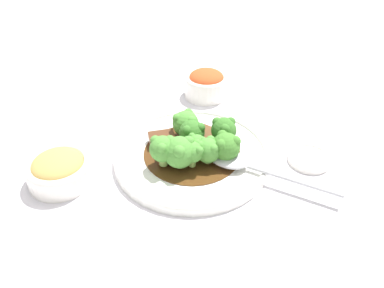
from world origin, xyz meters
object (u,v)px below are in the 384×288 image
(broccoli_floret_2, at_px, (192,132))
(broccoli_floret_3, at_px, (224,130))
(broccoli_floret_1, at_px, (208,150))
(beef_strip_2, at_px, (162,138))
(broccoli_floret_8, at_px, (226,146))
(side_bowl_appetizer, at_px, (59,169))
(broccoli_floret_6, at_px, (163,148))
(broccoli_floret_0, at_px, (179,151))
(broccoli_floret_7, at_px, (186,123))
(broccoli_floret_4, at_px, (195,152))
(main_plate, at_px, (192,155))
(broccoli_floret_5, at_px, (197,144))
(serving_spoon, at_px, (237,162))
(side_bowl_kimchi, at_px, (206,83))
(beef_strip_0, at_px, (206,135))
(sauce_dish, at_px, (309,158))
(beef_strip_1, at_px, (167,150))

(broccoli_floret_2, relative_size, broccoli_floret_3, 0.92)
(broccoli_floret_1, distance_m, broccoli_floret_3, 0.06)
(beef_strip_2, distance_m, broccoli_floret_8, 0.12)
(beef_strip_2, xyz_separation_m, side_bowl_appetizer, (0.08, -0.16, -0.00))
(broccoli_floret_2, bearing_deg, broccoli_floret_3, 91.29)
(broccoli_floret_3, xyz_separation_m, broccoli_floret_6, (0.06, -0.11, 0.00))
(broccoli_floret_0, distance_m, broccoli_floret_2, 0.06)
(beef_strip_2, bearing_deg, broccoli_floret_0, 26.59)
(broccoli_floret_2, xyz_separation_m, broccoli_floret_7, (-0.03, -0.01, 0.00))
(side_bowl_appetizer, bearing_deg, broccoli_floret_4, 93.77)
(main_plate, height_order, broccoli_floret_5, broccoli_floret_5)
(beef_strip_2, distance_m, broccoli_floret_6, 0.07)
(main_plate, bearing_deg, side_bowl_appetizer, -76.04)
(broccoli_floret_2, height_order, serving_spoon, broccoli_floret_2)
(beef_strip_2, xyz_separation_m, broccoli_floret_7, (-0.02, 0.04, 0.02))
(side_bowl_kimchi, relative_size, side_bowl_appetizer, 0.91)
(beef_strip_2, distance_m, serving_spoon, 0.15)
(broccoli_floret_5, bearing_deg, broccoli_floret_1, 50.98)
(side_bowl_kimchi, bearing_deg, broccoli_floret_7, -14.08)
(beef_strip_0, distance_m, broccoli_floret_5, 0.06)
(main_plate, xyz_separation_m, side_bowl_appetizer, (0.05, -0.22, 0.02))
(broccoli_floret_2, relative_size, sauce_dish, 0.65)
(beef_strip_2, relative_size, side_bowl_appetizer, 0.49)
(beef_strip_0, height_order, broccoli_floret_0, broccoli_floret_0)
(side_bowl_appetizer, bearing_deg, broccoli_floret_7, 115.99)
(broccoli_floret_6, relative_size, side_bowl_appetizer, 0.52)
(beef_strip_2, xyz_separation_m, broccoli_floret_2, (0.01, 0.06, 0.02))
(broccoli_floret_3, xyz_separation_m, side_bowl_appetizer, (0.07, -0.28, -0.02))
(broccoli_floret_4, height_order, serving_spoon, broccoli_floret_4)
(broccoli_floret_8, bearing_deg, beef_strip_0, -153.82)
(beef_strip_0, height_order, side_bowl_kimchi, side_bowl_kimchi)
(main_plate, xyz_separation_m, beef_strip_0, (-0.04, 0.03, 0.01))
(broccoli_floret_1, relative_size, side_bowl_appetizer, 0.43)
(broccoli_floret_7, relative_size, sauce_dish, 0.67)
(beef_strip_1, xyz_separation_m, side_bowl_kimchi, (-0.24, 0.08, 0.00))
(beef_strip_0, bearing_deg, broccoli_floret_2, -49.77)
(broccoli_floret_4, relative_size, serving_spoon, 0.22)
(broccoli_floret_1, xyz_separation_m, side_bowl_kimchi, (-0.26, 0.01, -0.01))
(broccoli_floret_3, bearing_deg, broccoli_floret_7, -111.63)
(broccoli_floret_2, xyz_separation_m, side_bowl_appetizer, (0.07, -0.22, -0.02))
(broccoli_floret_5, bearing_deg, beef_strip_2, -124.20)
(main_plate, height_order, beef_strip_1, beef_strip_1)
(serving_spoon, bearing_deg, beef_strip_2, -117.19)
(broccoli_floret_8, distance_m, side_bowl_kimchi, 0.25)
(main_plate, height_order, broccoli_floret_4, broccoli_floret_4)
(sauce_dish, bearing_deg, broccoli_floret_3, -100.64)
(main_plate, relative_size, side_bowl_kimchi, 2.85)
(beef_strip_0, bearing_deg, side_bowl_appetizer, -68.86)
(side_bowl_appetizer, bearing_deg, broccoli_floret_2, 108.44)
(broccoli_floret_4, height_order, broccoli_floret_6, broccoli_floret_6)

